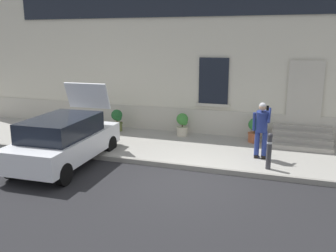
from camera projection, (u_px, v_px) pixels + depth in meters
ground_plane at (183, 182)px, 9.72m from camera, size 80.00×80.00×0.00m
sidewalk at (207, 150)px, 12.28m from camera, size 24.00×3.60×0.15m
curb_edge at (192, 168)px, 10.57m from camera, size 24.00×0.12×0.15m
building_facade at (224, 38)px, 13.72m from camera, size 24.00×1.52×7.50m
entrance_stoop at (301, 139)px, 12.48m from camera, size 1.96×1.28×0.64m
hatchback_car_white at (65, 140)px, 10.84m from camera, size 1.92×4.13×2.34m
bollard_near_person at (269, 150)px, 10.14m from camera, size 0.15×0.15×1.04m
person_on_phone at (261, 127)px, 10.93m from camera, size 0.51×0.49×1.75m
planter_olive at (117, 120)px, 14.39m from camera, size 0.44×0.44×0.86m
planter_cream at (182, 124)px, 13.68m from camera, size 0.44×0.44×0.86m
planter_terracotta at (255, 130)px, 12.82m from camera, size 0.44×0.44×0.86m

